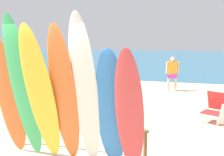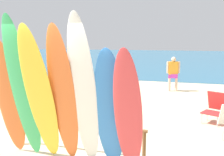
% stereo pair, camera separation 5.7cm
% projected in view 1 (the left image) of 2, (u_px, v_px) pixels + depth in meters
% --- Properties ---
extents(ground, '(60.00, 60.00, 0.00)m').
position_uv_depth(ground, '(158.00, 71.00, 18.49)').
color(ground, beige).
extents(ocean_water, '(60.00, 40.00, 0.02)m').
position_uv_depth(ocean_water, '(171.00, 57.00, 33.03)').
color(ocean_water, teal).
rests_on(ocean_water, ground).
extents(surfboard_rack, '(2.80, 0.07, 0.61)m').
position_uv_depth(surfboard_rack, '(78.00, 129.00, 5.13)').
color(surfboard_rack, brown).
rests_on(surfboard_rack, ground).
extents(surfboard_orange_0, '(0.55, 0.61, 2.27)m').
position_uv_depth(surfboard_orange_0, '(10.00, 99.00, 4.89)').
color(surfboard_orange_0, orange).
rests_on(surfboard_orange_0, ground).
extents(surfboard_green_1, '(0.56, 0.75, 2.69)m').
position_uv_depth(surfboard_green_1, '(24.00, 90.00, 4.65)').
color(surfboard_green_1, '#38B266').
rests_on(surfboard_green_1, ground).
extents(surfboard_yellow_2, '(0.54, 0.87, 2.52)m').
position_uv_depth(surfboard_yellow_2, '(41.00, 97.00, 4.51)').
color(surfboard_yellow_2, yellow).
rests_on(surfboard_yellow_2, ground).
extents(surfboard_orange_3, '(0.49, 0.74, 2.52)m').
position_uv_depth(surfboard_orange_3, '(64.00, 97.00, 4.48)').
color(surfboard_orange_3, orange).
rests_on(surfboard_orange_3, ground).
extents(surfboard_white_4, '(0.50, 0.72, 2.70)m').
position_uv_depth(surfboard_white_4, '(85.00, 93.00, 4.36)').
color(surfboard_white_4, white).
rests_on(surfboard_white_4, ground).
extents(surfboard_blue_5, '(0.55, 0.58, 2.14)m').
position_uv_depth(surfboard_blue_5, '(111.00, 110.00, 4.35)').
color(surfboard_blue_5, '#337AD1').
rests_on(surfboard_blue_5, ground).
extents(surfboard_red_6, '(0.48, 0.73, 2.15)m').
position_uv_depth(surfboard_red_6, '(130.00, 114.00, 4.11)').
color(surfboard_red_6, '#D13D42').
rests_on(surfboard_red_6, ground).
extents(beachgoer_near_rack, '(0.41, 0.59, 1.58)m').
position_uv_depth(beachgoer_near_rack, '(86.00, 76.00, 9.46)').
color(beachgoer_near_rack, tan).
rests_on(beachgoer_near_rack, ground).
extents(beachgoer_photographing, '(0.39, 0.55, 1.49)m').
position_uv_depth(beachgoer_photographing, '(61.00, 79.00, 9.07)').
color(beachgoer_photographing, '#9E704C').
rests_on(beachgoer_photographing, ground).
extents(beachgoer_by_water, '(0.56, 0.27, 1.51)m').
position_uv_depth(beachgoer_by_water, '(172.00, 71.00, 11.23)').
color(beachgoer_by_water, beige).
rests_on(beachgoer_by_water, ground).
extents(beach_chair_red, '(0.72, 0.79, 0.83)m').
position_uv_depth(beach_chair_red, '(215.00, 107.00, 7.04)').
color(beach_chair_red, '#B7B7BC').
rests_on(beach_chair_red, ground).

